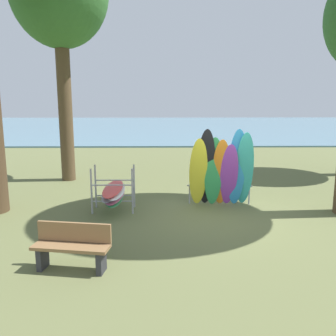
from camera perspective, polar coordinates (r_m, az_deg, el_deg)
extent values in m
plane|color=#60663D|center=(9.79, 7.98, -7.53)|extent=(80.00, 80.00, 0.00)
cube|color=slate|center=(41.07, 1.23, 6.66)|extent=(80.00, 36.00, 0.10)
cylinder|color=brown|center=(14.12, -15.99, 9.65)|extent=(0.51, 0.51, 5.74)
ellipsoid|color=yellow|center=(10.32, 4.82, -0.68)|extent=(0.52, 0.58, 2.02)
ellipsoid|color=black|center=(10.32, 6.04, 0.04)|extent=(0.56, 0.72, 2.28)
ellipsoid|color=#339E56|center=(10.37, 7.23, -0.60)|extent=(0.52, 0.47, 2.04)
ellipsoid|color=orange|center=(10.41, 8.43, -0.74)|extent=(0.58, 0.66, 1.99)
ellipsoid|color=purple|center=(10.46, 9.60, -1.10)|extent=(0.53, 0.59, 1.86)
ellipsoid|color=#2D8ED1|center=(10.46, 10.82, 0.03)|extent=(0.53, 0.53, 2.27)
ellipsoid|color=#38B2AD|center=(10.51, 11.98, -0.19)|extent=(0.59, 0.73, 2.19)
cylinder|color=#9EA0A5|center=(10.77, 3.44, -4.20)|extent=(0.04, 0.04, 0.55)
cylinder|color=#9EA0A5|center=(10.92, 12.73, -4.24)|extent=(0.04, 0.04, 0.55)
cylinder|color=#9EA0A5|center=(10.74, 8.15, -2.82)|extent=(1.92, 0.18, 0.04)
cylinder|color=#9EA0A5|center=(9.91, -12.02, -3.67)|extent=(0.05, 0.05, 1.25)
cylinder|color=#9EA0A5|center=(9.76, -5.66, -3.71)|extent=(0.05, 0.05, 1.25)
cylinder|color=#9EA0A5|center=(10.48, -11.40, -2.85)|extent=(0.05, 0.05, 1.25)
cylinder|color=#9EA0A5|center=(10.34, -5.38, -2.87)|extent=(0.05, 0.05, 1.25)
cylinder|color=#9EA0A5|center=(9.89, -8.82, -5.23)|extent=(1.10, 0.04, 0.04)
cylinder|color=#9EA0A5|center=(9.77, -8.89, -2.70)|extent=(1.10, 0.04, 0.04)
cylinder|color=#9EA0A5|center=(10.46, -8.37, -4.32)|extent=(1.10, 0.04, 0.04)
cylinder|color=#9EA0A5|center=(10.35, -8.44, -1.92)|extent=(1.10, 0.04, 0.04)
ellipsoid|color=#339E56|center=(10.16, -8.48, -4.51)|extent=(0.62, 2.12, 0.06)
ellipsoid|color=pink|center=(10.14, -8.42, -4.18)|extent=(0.50, 2.10, 0.06)
ellipsoid|color=gray|center=(10.13, -8.66, -3.85)|extent=(0.60, 2.12, 0.06)
ellipsoid|color=white|center=(10.11, -8.29, -3.52)|extent=(0.61, 2.12, 0.06)
ellipsoid|color=red|center=(10.10, -8.68, -3.19)|extent=(0.51, 2.10, 0.06)
cube|color=#2D2D33|center=(7.19, -19.24, -13.23)|extent=(0.15, 0.33, 0.42)
cube|color=#2D2D33|center=(6.77, -10.53, -14.34)|extent=(0.15, 0.33, 0.42)
cube|color=olive|center=(6.86, -15.13, -11.98)|extent=(1.45, 0.62, 0.06)
cube|color=olive|center=(6.94, -14.63, -9.76)|extent=(1.39, 0.28, 0.36)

